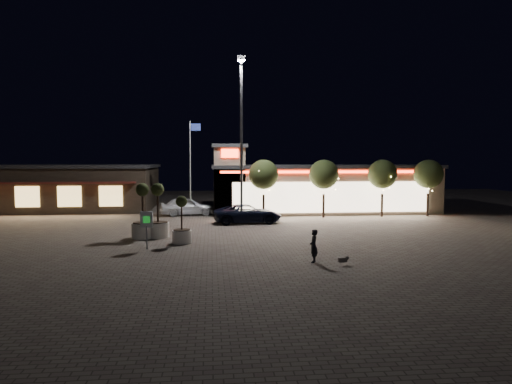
{
  "coord_description": "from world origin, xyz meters",
  "views": [
    {
      "loc": [
        -0.23,
        -25.82,
        4.75
      ],
      "look_at": [
        2.89,
        6.0,
        2.5
      ],
      "focal_mm": 32.0,
      "sensor_mm": 36.0,
      "label": 1
    }
  ],
  "objects": [
    {
      "name": "planter_right",
      "position": [
        -3.51,
        2.35,
        1.04
      ],
      "size": [
        1.36,
        1.36,
        3.35
      ],
      "color": "white",
      "rests_on": "ground"
    },
    {
      "name": "pickup_truck",
      "position": [
        2.48,
        8.22,
        0.71
      ],
      "size": [
        5.28,
        2.79,
        1.42
      ],
      "primitive_type": "imported",
      "rotation": [
        0.0,
        0.0,
        1.66
      ],
      "color": "black",
      "rests_on": "ground"
    },
    {
      "name": "white_sedan",
      "position": [
        -2.33,
        13.52,
        0.78
      ],
      "size": [
        4.83,
        2.56,
        1.56
      ],
      "primitive_type": "imported",
      "rotation": [
        0.0,
        0.0,
        1.73
      ],
      "color": "silver",
      "rests_on": "ground"
    },
    {
      "name": "retail_building",
      "position": [
        9.51,
        15.82,
        2.21
      ],
      "size": [
        20.4,
        8.4,
        6.1
      ],
      "color": "gray",
      "rests_on": "ground"
    },
    {
      "name": "string_tree_c",
      "position": [
        14.0,
        11.0,
        3.56
      ],
      "size": [
        2.42,
        2.42,
        4.79
      ],
      "color": "#332319",
      "rests_on": "ground"
    },
    {
      "name": "floodlight_pole",
      "position": [
        2.0,
        8.0,
        7.02
      ],
      "size": [
        0.6,
        0.4,
        12.38
      ],
      "color": "gray",
      "rests_on": "ground"
    },
    {
      "name": "dog",
      "position": [
        5.73,
        -5.94,
        0.27
      ],
      "size": [
        0.51,
        0.26,
        0.27
      ],
      "color": "#59514C",
      "rests_on": "ground"
    },
    {
      "name": "flagpole",
      "position": [
        -1.9,
        13.0,
        4.74
      ],
      "size": [
        0.95,
        0.1,
        8.0
      ],
      "color": "white",
      "rests_on": "ground"
    },
    {
      "name": "restaurant_building",
      "position": [
        -14.0,
        19.97,
        2.16
      ],
      "size": [
        16.4,
        11.0,
        4.3
      ],
      "color": "#382D23",
      "rests_on": "ground"
    },
    {
      "name": "valet_sign",
      "position": [
        -3.67,
        -1.36,
        1.42
      ],
      "size": [
        0.67,
        0.15,
        2.04
      ],
      "color": "gray",
      "rests_on": "ground"
    },
    {
      "name": "ground",
      "position": [
        0.0,
        0.0,
        0.0
      ],
      "size": [
        90.0,
        90.0,
        0.0
      ],
      "primitive_type": "plane",
      "color": "#696055",
      "rests_on": "ground"
    },
    {
      "name": "planter_left",
      "position": [
        -4.4,
        2.25,
        1.04
      ],
      "size": [
        1.37,
        1.37,
        3.36
      ],
      "color": "white",
      "rests_on": "ground"
    },
    {
      "name": "string_tree_b",
      "position": [
        9.0,
        11.0,
        3.56
      ],
      "size": [
        2.42,
        2.42,
        4.79
      ],
      "color": "#332319",
      "rests_on": "ground"
    },
    {
      "name": "string_tree_d",
      "position": [
        18.0,
        11.0,
        3.56
      ],
      "size": [
        2.42,
        2.42,
        4.79
      ],
      "color": "#332319",
      "rests_on": "ground"
    },
    {
      "name": "string_tree_a",
      "position": [
        4.0,
        11.0,
        3.56
      ],
      "size": [
        2.42,
        2.42,
        4.79
      ],
      "color": "#332319",
      "rests_on": "ground"
    },
    {
      "name": "pedestrian",
      "position": [
        4.47,
        -5.28,
        0.77
      ],
      "size": [
        0.53,
        0.65,
        1.54
      ],
      "primitive_type": "imported",
      "rotation": [
        0.0,
        0.0,
        -1.89
      ],
      "color": "black",
      "rests_on": "ground"
    },
    {
      "name": "planter_mid",
      "position": [
        -1.94,
        0.3,
        0.84
      ],
      "size": [
        1.11,
        1.11,
        2.72
      ],
      "color": "white",
      "rests_on": "ground"
    }
  ]
}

